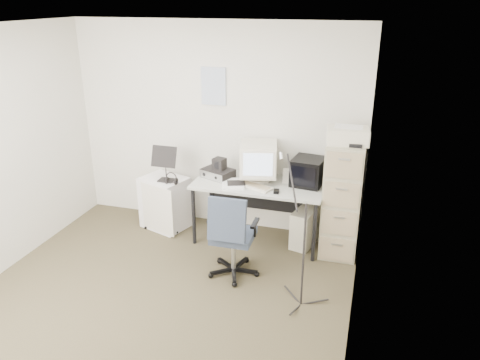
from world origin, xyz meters
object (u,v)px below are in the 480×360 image
(filing_cabinet, at_px, (343,198))
(office_chair, at_px, (233,234))
(desk, at_px, (258,212))
(side_cart, at_px, (165,202))

(filing_cabinet, height_order, office_chair, filing_cabinet)
(desk, xyz_separation_m, office_chair, (-0.06, -0.79, 0.10))
(filing_cabinet, xyz_separation_m, desk, (-0.95, -0.03, -0.29))
(filing_cabinet, distance_m, side_cart, 2.19)
(desk, bearing_deg, side_cart, 179.32)
(filing_cabinet, bearing_deg, desk, -178.19)
(office_chair, bearing_deg, side_cart, 143.86)
(desk, bearing_deg, office_chair, -94.70)
(filing_cabinet, distance_m, office_chair, 1.32)
(side_cart, bearing_deg, desk, 18.19)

